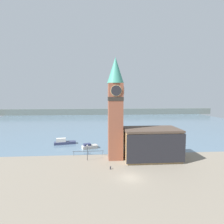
% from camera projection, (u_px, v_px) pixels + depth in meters
% --- Properties ---
extents(ground_plane, '(160.00, 160.00, 0.00)m').
position_uv_depth(ground_plane, '(130.00, 178.00, 32.66)').
color(ground_plane, gray).
extents(water, '(160.00, 120.00, 0.00)m').
position_uv_depth(water, '(109.00, 122.00, 105.60)').
color(water, slate).
rests_on(water, ground_plane).
extents(far_shoreline, '(180.00, 3.00, 5.00)m').
position_uv_depth(far_shoreline, '(106.00, 112.00, 145.11)').
color(far_shoreline, slate).
rests_on(far_shoreline, water).
extents(pier_railing, '(8.04, 0.08, 1.09)m').
position_uv_depth(pier_railing, '(88.00, 152.00, 45.03)').
color(pier_railing, '#333338').
rests_on(pier_railing, ground_plane).
extents(clock_tower, '(3.94, 3.94, 24.31)m').
position_uv_depth(clock_tower, '(115.00, 106.00, 41.62)').
color(clock_tower, brown).
rests_on(clock_tower, ground_plane).
extents(pier_building, '(13.24, 7.83, 7.51)m').
position_uv_depth(pier_building, '(151.00, 144.00, 42.09)').
color(pier_building, '#A88451').
rests_on(pier_building, ground_plane).
extents(boat_near, '(4.87, 3.40, 1.53)m').
position_uv_depth(boat_near, '(89.00, 147.00, 50.86)').
color(boat_near, '#B7B2A8').
rests_on(boat_near, water).
extents(boat_far, '(6.87, 3.13, 1.98)m').
position_uv_depth(boat_far, '(64.00, 142.00, 55.45)').
color(boat_far, '#333856').
rests_on(boat_far, water).
extents(mooring_bollard_near, '(0.26, 0.26, 0.69)m').
position_uv_depth(mooring_bollard_near, '(110.00, 167.00, 36.37)').
color(mooring_bollard_near, '#2D2D33').
rests_on(mooring_bollard_near, ground_plane).
extents(lamp_post, '(0.32, 0.32, 3.79)m').
position_uv_depth(lamp_post, '(87.00, 149.00, 41.20)').
color(lamp_post, black).
rests_on(lamp_post, ground_plane).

